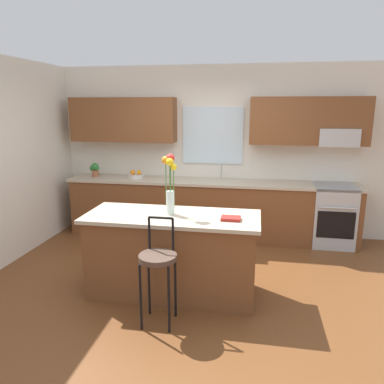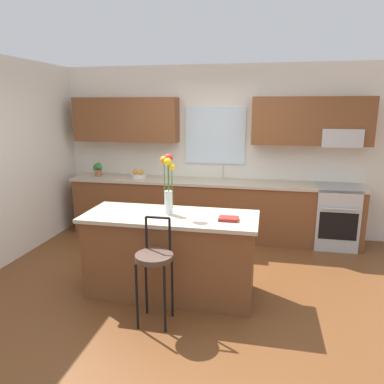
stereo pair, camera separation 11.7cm
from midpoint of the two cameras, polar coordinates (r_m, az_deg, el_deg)
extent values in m
plane|color=brown|center=(4.45, -0.98, -14.32)|extent=(14.00, 14.00, 0.00)
cube|color=silver|center=(5.38, -28.25, 4.09)|extent=(0.12, 4.60, 2.70)
cube|color=silver|center=(6.02, 2.76, 6.47)|extent=(5.60, 0.12, 2.70)
cube|color=brown|center=(6.12, -11.26, 11.04)|extent=(1.71, 0.34, 0.70)
cube|color=brown|center=(5.74, 17.19, 10.58)|extent=(1.71, 0.34, 0.70)
cube|color=silver|center=(5.93, 2.70, 8.79)|extent=(0.97, 0.03, 0.90)
cube|color=#B7BABC|center=(5.79, 21.28, 8.01)|extent=(0.56, 0.36, 0.26)
cube|color=brown|center=(5.85, 2.21, -2.83)|extent=(4.50, 0.60, 0.88)
cube|color=#BCAD93|center=(5.74, 2.25, 1.59)|extent=(4.56, 0.64, 0.04)
cube|color=#B7BABC|center=(5.73, 3.83, 1.04)|extent=(0.54, 0.38, 0.11)
cylinder|color=#B7BABC|center=(5.85, 4.04, 3.09)|extent=(0.02, 0.02, 0.22)
cylinder|color=#B7BABC|center=(5.78, 3.99, 4.06)|extent=(0.02, 0.12, 0.02)
cube|color=#B7BABC|center=(5.88, 20.56, -3.40)|extent=(0.60, 0.60, 0.92)
cube|color=black|center=(5.62, 21.02, -4.84)|extent=(0.52, 0.02, 0.40)
cylinder|color=#B7BABC|center=(5.52, 21.31, -2.38)|extent=(0.50, 0.02, 0.02)
cube|color=brown|center=(4.11, -3.88, -10.02)|extent=(1.81, 0.68, 0.88)
cube|color=#BCAD93|center=(3.95, -3.99, -3.88)|extent=(1.89, 0.76, 0.04)
cylinder|color=black|center=(3.56, -9.01, -16.02)|extent=(0.02, 0.02, 0.66)
cylinder|color=black|center=(3.49, -4.63, -16.54)|extent=(0.02, 0.02, 0.66)
cylinder|color=black|center=(3.78, -7.65, -14.09)|extent=(0.02, 0.02, 0.66)
cylinder|color=black|center=(3.72, -3.55, -14.52)|extent=(0.02, 0.02, 0.66)
cylinder|color=#4C382D|center=(3.48, -6.36, -10.13)|extent=(0.36, 0.36, 0.05)
cylinder|color=black|center=(3.56, -7.64, -6.38)|extent=(0.02, 0.02, 0.32)
cylinder|color=black|center=(3.50, -3.96, -6.65)|extent=(0.02, 0.02, 0.32)
cylinder|color=black|center=(3.48, -5.88, -4.04)|extent=(0.23, 0.02, 0.02)
cylinder|color=silver|center=(3.93, -4.24, -1.68)|extent=(0.09, 0.09, 0.26)
cylinder|color=#3D722D|center=(3.87, -3.74, 0.69)|extent=(0.01, 0.01, 0.44)
sphere|color=yellow|center=(3.83, -3.79, 3.93)|extent=(0.07, 0.07, 0.07)
cylinder|color=#3D722D|center=(3.90, -4.22, 1.45)|extent=(0.01, 0.01, 0.53)
sphere|color=red|center=(3.86, -4.28, 5.34)|extent=(0.09, 0.09, 0.09)
cylinder|color=#3D722D|center=(3.90, -4.94, 1.27)|extent=(0.01, 0.01, 0.51)
sphere|color=orange|center=(3.86, -5.01, 5.00)|extent=(0.09, 0.09, 0.09)
cylinder|color=#3D722D|center=(3.86, -4.32, 1.05)|extent=(0.01, 0.01, 0.50)
sphere|color=yellow|center=(3.81, -4.39, 4.71)|extent=(0.08, 0.08, 0.08)
cube|color=maroon|center=(3.77, 5.21, -4.15)|extent=(0.20, 0.15, 0.03)
cylinder|color=silver|center=(6.02, -9.30, 2.45)|extent=(0.24, 0.24, 0.06)
sphere|color=orange|center=(5.99, -8.83, 3.04)|extent=(0.07, 0.07, 0.07)
sphere|color=orange|center=(6.02, -9.81, 3.07)|extent=(0.08, 0.08, 0.08)
cylinder|color=#9E5B3D|center=(6.28, -15.41, 2.83)|extent=(0.11, 0.11, 0.11)
sphere|color=#2D7A33|center=(6.26, -15.47, 3.86)|extent=(0.12, 0.12, 0.12)
sphere|color=#2D7A33|center=(6.29, -15.75, 3.61)|extent=(0.11, 0.11, 0.11)
sphere|color=#2D7A33|center=(6.24, -15.17, 3.66)|extent=(0.08, 0.08, 0.08)
camera|label=1|loc=(0.06, -90.72, -0.17)|focal=34.07mm
camera|label=2|loc=(0.06, 89.28, 0.17)|focal=34.07mm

